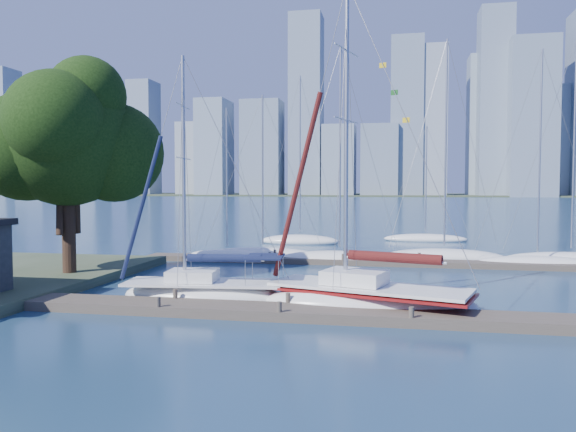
# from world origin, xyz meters

# --- Properties ---
(ground) EXTENTS (700.00, 700.00, 0.00)m
(ground) POSITION_xyz_m (0.00, 0.00, 0.00)
(ground) COLOR navy
(ground) RESTS_ON ground
(near_dock) EXTENTS (26.00, 2.00, 0.40)m
(near_dock) POSITION_xyz_m (0.00, 0.00, 0.20)
(near_dock) COLOR #473F34
(near_dock) RESTS_ON ground
(far_dock) EXTENTS (30.00, 1.80, 0.36)m
(far_dock) POSITION_xyz_m (2.00, 16.00, 0.18)
(far_dock) COLOR #473F34
(far_dock) RESTS_ON ground
(far_shore) EXTENTS (800.00, 100.00, 1.50)m
(far_shore) POSITION_xyz_m (0.00, 320.00, 0.00)
(far_shore) COLOR #38472D
(far_shore) RESTS_ON ground
(tree) EXTENTS (9.69, 8.80, 12.20)m
(tree) POSITION_xyz_m (-13.28, 6.08, 8.04)
(tree) COLOR black
(tree) RESTS_ON ground
(sailboat_navy) EXTENTS (7.99, 3.31, 11.68)m
(sailboat_navy) POSITION_xyz_m (-4.18, 2.34, 0.93)
(sailboat_navy) COLOR white
(sailboat_navy) RESTS_ON ground
(sailboat_maroon) EXTENTS (9.51, 5.41, 14.46)m
(sailboat_maroon) POSITION_xyz_m (3.28, 1.86, 1.08)
(sailboat_maroon) COLOR white
(sailboat_maroon) RESTS_ON ground
(bg_boat_0) EXTENTS (6.23, 3.75, 11.23)m
(bg_boat_0) POSITION_xyz_m (-7.61, 17.09, 0.24)
(bg_boat_0) COLOR white
(bg_boat_0) RESTS_ON ground
(bg_boat_1) EXTENTS (8.78, 3.39, 12.29)m
(bg_boat_1) POSITION_xyz_m (-5.22, 18.24, 0.25)
(bg_boat_1) COLOR white
(bg_boat_1) RESTS_ON ground
(bg_boat_2) EXTENTS (8.76, 5.54, 15.16)m
(bg_boat_2) POSITION_xyz_m (0.63, 16.58, 0.29)
(bg_boat_2) COLOR white
(bg_boat_2) RESTS_ON ground
(bg_boat_3) EXTENTS (8.73, 5.70, 15.93)m
(bg_boat_3) POSITION_xyz_m (7.82, 19.06, 0.31)
(bg_boat_3) COLOR white
(bg_boat_3) RESTS_ON ground
(bg_boat_4) EXTENTS (8.10, 3.49, 14.43)m
(bg_boat_4) POSITION_xyz_m (13.55, 16.96, 0.27)
(bg_boat_4) COLOR white
(bg_boat_4) RESTS_ON ground
(bg_boat_5) EXTENTS (9.13, 3.12, 15.48)m
(bg_boat_5) POSITION_xyz_m (16.17, 18.94, 0.29)
(bg_boat_5) COLOR white
(bg_boat_5) RESTS_ON ground
(bg_boat_6) EXTENTS (7.66, 4.76, 15.71)m
(bg_boat_6) POSITION_xyz_m (-4.24, 28.87, 0.32)
(bg_boat_6) COLOR white
(bg_boat_6) RESTS_ON ground
(bg_boat_7) EXTENTS (7.91, 2.22, 11.36)m
(bg_boat_7) POSITION_xyz_m (7.26, 33.47, 0.23)
(bg_boat_7) COLOR white
(bg_boat_7) RESTS_ON ground
(skyline) EXTENTS (504.23, 51.31, 100.19)m
(skyline) POSITION_xyz_m (22.37, 290.37, 34.56)
(skyline) COLOR gray
(skyline) RESTS_ON ground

